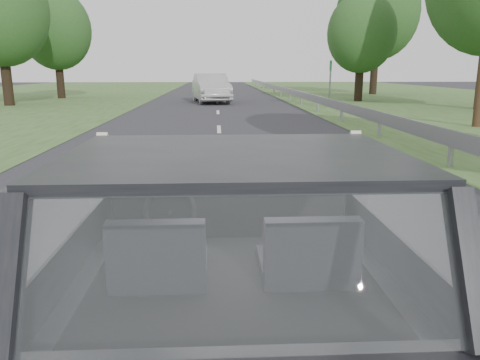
{
  "coord_description": "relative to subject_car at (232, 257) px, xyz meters",
  "views": [
    {
      "loc": [
        -0.09,
        -2.64,
        1.83
      ],
      "look_at": [
        0.08,
        0.59,
        1.07
      ],
      "focal_mm": 35.0,
      "sensor_mm": 36.0,
      "label": 1
    }
  ],
  "objects": [
    {
      "name": "tree_5",
      "position": [
        -10.88,
        22.64,
        2.9
      ],
      "size": [
        5.41,
        5.41,
        7.24
      ],
      "primitive_type": null,
      "rotation": [
        0.0,
        0.0,
        0.14
      ],
      "color": "#265322",
      "rests_on": "ground"
    },
    {
      "name": "other_car",
      "position": [
        -0.35,
        24.55,
        0.09
      ],
      "size": [
        2.64,
        5.16,
        1.62
      ],
      "primitive_type": "imported",
      "rotation": [
        0.0,
        0.0,
        0.14
      ],
      "color": "#B2B2B2",
      "rests_on": "ground"
    },
    {
      "name": "tree_2",
      "position": [
        8.37,
        25.12,
        2.27
      ],
      "size": [
        4.19,
        4.19,
        5.99
      ],
      "primitive_type": null,
      "rotation": [
        0.0,
        0.0,
        0.06
      ],
      "color": "#265322",
      "rests_on": "ground"
    },
    {
      "name": "steering_wheel",
      "position": [
        -0.4,
        0.33,
        0.2
      ],
      "size": [
        0.36,
        0.36,
        0.04
      ],
      "primitive_type": "torus",
      "color": "black",
      "rests_on": "dashboard"
    },
    {
      "name": "tree_6",
      "position": [
        -10.21,
        29.05,
        2.59
      ],
      "size": [
        5.69,
        5.69,
        6.64
      ],
      "primitive_type": null,
      "rotation": [
        0.0,
        0.0,
        0.38
      ],
      "color": "#265322",
      "rests_on": "ground"
    },
    {
      "name": "cat",
      "position": [
        0.24,
        0.65,
        0.35
      ],
      "size": [
        0.55,
        0.26,
        0.24
      ],
      "primitive_type": "ellipsoid",
      "rotation": [
        0.0,
        0.0,
        0.19
      ],
      "color": "slate",
      "rests_on": "dashboard"
    },
    {
      "name": "subject_car",
      "position": [
        0.0,
        0.0,
        0.0
      ],
      "size": [
        1.8,
        4.0,
        1.45
      ],
      "primitive_type": "cube",
      "color": "black",
      "rests_on": "ground"
    },
    {
      "name": "tree_3",
      "position": [
        11.87,
        32.98,
        3.84
      ],
      "size": [
        7.89,
        7.89,
        9.14
      ],
      "primitive_type": null,
      "rotation": [
        0.0,
        0.0,
        -0.39
      ],
      "color": "#265322",
      "rests_on": "ground"
    },
    {
      "name": "guardrail",
      "position": [
        4.3,
        10.0,
        -0.15
      ],
      "size": [
        0.05,
        90.0,
        0.32
      ],
      "primitive_type": "cube",
      "color": "#A1A3A5",
      "rests_on": "ground"
    },
    {
      "name": "driver_seat",
      "position": [
        -0.4,
        -0.29,
        0.16
      ],
      "size": [
        0.5,
        0.72,
        0.42
      ],
      "primitive_type": "cube",
      "color": "black",
      "rests_on": "subject_car"
    },
    {
      "name": "highway_sign",
      "position": [
        6.45,
        24.3,
        0.45
      ],
      "size": [
        0.39,
        0.92,
        2.34
      ],
      "primitive_type": "cube",
      "rotation": [
        0.0,
        0.0,
        -0.33
      ],
      "color": "#15592C",
      "rests_on": "ground"
    },
    {
      "name": "dashboard",
      "position": [
        0.0,
        0.62,
        0.12
      ],
      "size": [
        1.58,
        0.45,
        0.3
      ],
      "primitive_type": "cube",
      "color": "black",
      "rests_on": "subject_car"
    },
    {
      "name": "passenger_seat",
      "position": [
        0.4,
        -0.29,
        0.16
      ],
      "size": [
        0.5,
        0.72,
        0.42
      ],
      "primitive_type": "cube",
      "color": "black",
      "rests_on": "subject_car"
    }
  ]
}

